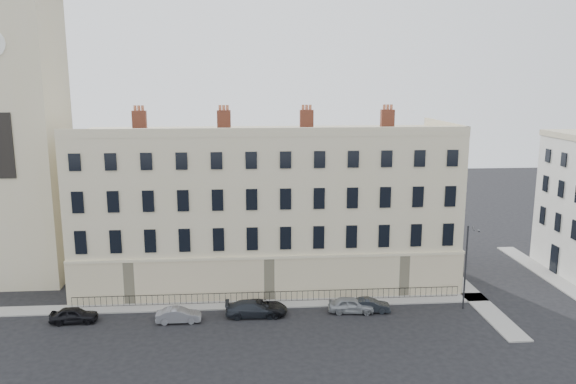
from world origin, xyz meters
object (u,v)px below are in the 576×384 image
(car_a, at_px, (74,315))
(car_c, at_px, (253,309))
(car_f, at_px, (370,305))
(car_e, at_px, (351,305))
(streetlamp, at_px, (467,263))
(car_d, at_px, (261,308))
(car_b, at_px, (179,315))

(car_a, height_order, car_c, car_c)
(car_f, bearing_deg, car_e, 99.88)
(streetlamp, bearing_deg, car_f, -163.67)
(car_e, height_order, streetlamp, streetlamp)
(car_d, relative_size, car_f, 1.32)
(car_c, bearing_deg, car_e, -88.38)
(car_c, relative_size, car_d, 1.01)
(car_b, xyz_separation_m, streetlamp, (24.79, 0.78, 3.61))
(car_f, bearing_deg, car_d, 98.44)
(car_d, bearing_deg, streetlamp, -85.24)
(car_d, xyz_separation_m, car_f, (9.53, -0.06, -0.06))
(car_a, height_order, car_b, car_a)
(car_c, bearing_deg, car_a, 91.01)
(car_b, xyz_separation_m, car_e, (14.74, 0.87, 0.07))
(car_e, bearing_deg, car_d, 95.49)
(car_c, bearing_deg, streetlamp, -89.21)
(car_c, relative_size, streetlamp, 0.61)
(car_a, distance_m, car_d, 15.56)
(car_c, height_order, car_e, car_e)
(streetlamp, bearing_deg, car_d, -163.39)
(car_f, xyz_separation_m, streetlamp, (8.39, -0.12, 3.64))
(car_a, xyz_separation_m, car_c, (14.88, 0.10, 0.02))
(streetlamp, bearing_deg, car_e, -163.34)
(car_c, relative_size, car_e, 1.17)
(car_e, xyz_separation_m, car_f, (1.66, 0.03, -0.10))
(car_c, xyz_separation_m, car_e, (8.55, 0.15, 0.00))
(car_a, distance_m, car_f, 25.09)
(streetlamp, bearing_deg, car_c, -162.63)
(car_f, bearing_deg, car_a, 99.43)
(car_d, bearing_deg, car_b, 103.30)
(car_a, height_order, car_f, car_a)
(car_f, bearing_deg, car_b, 101.94)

